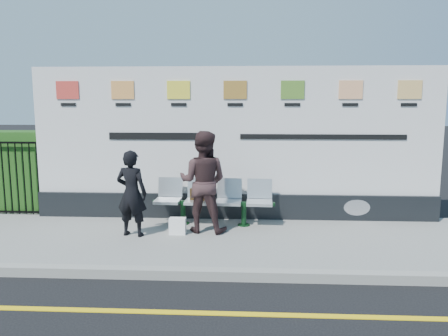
% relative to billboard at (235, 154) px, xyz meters
% --- Properties ---
extents(ground, '(80.00, 80.00, 0.00)m').
position_rel_billboard_xyz_m(ground, '(-0.50, -3.85, -1.42)').
color(ground, black).
extents(pavement, '(14.00, 3.00, 0.12)m').
position_rel_billboard_xyz_m(pavement, '(-0.50, -1.35, -1.36)').
color(pavement, gray).
rests_on(pavement, ground).
extents(kerb, '(14.00, 0.18, 0.14)m').
position_rel_billboard_xyz_m(kerb, '(-0.50, -2.85, -1.35)').
color(kerb, gray).
rests_on(kerb, ground).
extents(yellow_line, '(14.00, 0.10, 0.01)m').
position_rel_billboard_xyz_m(yellow_line, '(-0.50, -3.85, -1.42)').
color(yellow_line, yellow).
rests_on(yellow_line, ground).
extents(billboard, '(8.00, 0.30, 3.00)m').
position_rel_billboard_xyz_m(billboard, '(0.00, 0.00, 0.00)').
color(billboard, black).
rests_on(billboard, pavement).
extents(hedge, '(2.35, 0.70, 1.70)m').
position_rel_billboard_xyz_m(hedge, '(-5.08, 0.45, -0.45)').
color(hedge, '#225018').
rests_on(hedge, pavement).
extents(bench, '(2.24, 0.66, 0.48)m').
position_rel_billboard_xyz_m(bench, '(-0.39, -0.56, -1.06)').
color(bench, '#B7BEC1').
rests_on(bench, pavement).
extents(woman_left, '(0.61, 0.46, 1.51)m').
position_rel_billboard_xyz_m(woman_left, '(-1.75, -1.31, -0.55)').
color(woman_left, black).
rests_on(woman_left, pavement).
extents(woman_right, '(0.98, 0.82, 1.82)m').
position_rel_billboard_xyz_m(woman_right, '(-0.54, -0.97, -0.39)').
color(woman_right, '#372425').
rests_on(woman_right, pavement).
extents(handbag_brown, '(0.31, 0.18, 0.22)m').
position_rel_billboard_xyz_m(handbag_brown, '(-0.69, -0.55, -0.71)').
color(handbag_brown, black).
rests_on(handbag_brown, bench).
extents(carrier_bag_white, '(0.29, 0.17, 0.29)m').
position_rel_billboard_xyz_m(carrier_bag_white, '(-0.98, -1.19, -1.16)').
color(carrier_bag_white, white).
rests_on(carrier_bag_white, pavement).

